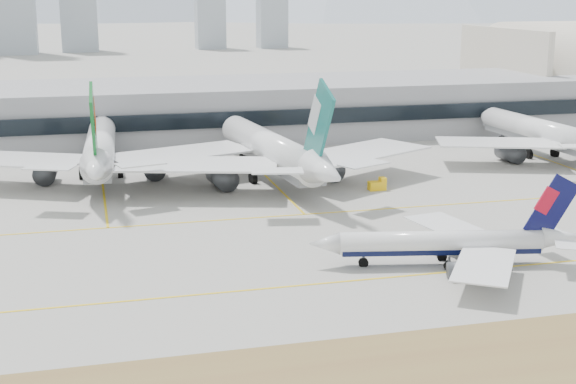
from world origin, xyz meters
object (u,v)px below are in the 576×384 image
object	(u,v)px
widebody_china_air	(546,135)
terminal	(174,111)
widebody_eva	(100,150)
widebody_cathay	(274,152)
taxiing_airliner	(451,243)

from	to	relation	value
widebody_china_air	terminal	bearing A→B (deg)	55.76
widebody_eva	widebody_cathay	distance (m)	37.53
widebody_eva	terminal	size ratio (longest dim) A/B	0.24
taxiing_airliner	widebody_eva	distance (m)	85.55
taxiing_airliner	widebody_china_air	world-z (taller)	widebody_china_air
widebody_cathay	widebody_china_air	bearing A→B (deg)	-89.45
taxiing_airliner	terminal	bearing A→B (deg)	-65.52
taxiing_airliner	widebody_cathay	distance (m)	59.60
taxiing_airliner	widebody_eva	world-z (taller)	widebody_eva
widebody_eva	terminal	distance (m)	51.28
taxiing_airliner	widebody_eva	size ratio (longest dim) A/B	0.61
widebody_cathay	widebody_china_air	xyz separation A→B (m)	(69.70, 8.75, -0.76)
widebody_eva	widebody_china_air	world-z (taller)	widebody_eva
taxiing_airliner	widebody_cathay	size ratio (longest dim) A/B	0.59
widebody_eva	widebody_cathay	bearing A→B (deg)	-106.20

